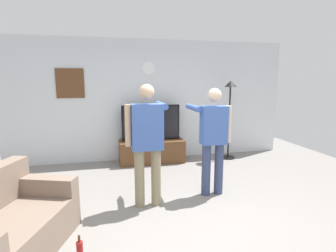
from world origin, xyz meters
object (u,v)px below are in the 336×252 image
beverage_bottle (80,252)px  wall_clock (149,68)px  tv_stand (152,151)px  person_standing_nearer_couch (213,136)px  television (151,123)px  person_standing_nearer_lamp (147,138)px  side_couch (3,228)px  framed_picture (70,83)px  floor_lamp (230,103)px

beverage_bottle → wall_clock: bearing=69.8°
beverage_bottle → tv_stand: bearing=68.2°
person_standing_nearer_couch → television: bearing=108.8°
television → beverage_bottle: 3.52m
person_standing_nearer_lamp → side_couch: size_ratio=1.06×
framed_picture → television: bearing=-8.5°
floor_lamp → person_standing_nearer_couch: floor_lamp is taller
framed_picture → side_couch: bearing=-96.3°
person_standing_nearer_lamp → wall_clock: bearing=80.2°
floor_lamp → person_standing_nearer_lamp: size_ratio=1.02×
wall_clock → person_standing_nearer_couch: wall_clock is taller
framed_picture → floor_lamp: 3.52m
television → beverage_bottle: bearing=-111.6°
tv_stand → side_couch: size_ratio=0.85×
tv_stand → side_couch: 3.53m
side_couch → person_standing_nearer_lamp: bearing=27.4°
person_standing_nearer_lamp → side_couch: bearing=-152.6°
floor_lamp → person_standing_nearer_lamp: 2.95m
framed_picture → floor_lamp: (3.47, -0.40, -0.46)m
tv_stand → person_standing_nearer_lamp: person_standing_nearer_lamp is taller
framed_picture → person_standing_nearer_couch: (2.33, -2.19, -0.79)m
person_standing_nearer_lamp → side_couch: (-1.62, -0.84, -0.68)m
television → wall_clock: (0.00, 0.24, 1.19)m
wall_clock → side_couch: bearing=-122.5°
side_couch → tv_stand: bearing=55.0°
television → side_couch: size_ratio=0.77×
side_couch → beverage_bottle: (0.76, -0.26, -0.20)m
person_standing_nearer_couch → tv_stand: bearing=109.2°
framed_picture → person_standing_nearer_couch: framed_picture is taller
beverage_bottle → side_couch: bearing=160.8°
beverage_bottle → floor_lamp: bearing=44.9°
tv_stand → beverage_bottle: 3.40m
floor_lamp → person_standing_nearer_couch: 2.14m
tv_stand → television: bearing=90.0°
person_standing_nearer_couch → person_standing_nearer_lamp: bearing=-171.4°
framed_picture → person_standing_nearer_lamp: (1.27, -2.35, -0.74)m
framed_picture → beverage_bottle: framed_picture is taller
person_standing_nearer_couch → wall_clock: bearing=106.8°
tv_stand → floor_lamp: bearing=-3.4°
tv_stand → television: size_ratio=1.11×
television → floor_lamp: floor_lamp is taller
framed_picture → floor_lamp: bearing=-6.6°
wall_clock → tv_stand: bearing=-90.0°
framed_picture → floor_lamp: size_ratio=0.34×
side_couch → floor_lamp: bearing=36.1°
television → framed_picture: framed_picture is taller
television → wall_clock: bearing=90.0°
framed_picture → beverage_bottle: size_ratio=2.08×
wall_clock → beverage_bottle: (-1.26, -3.44, -1.95)m
tv_stand → person_standing_nearer_couch: person_standing_nearer_couch is taller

